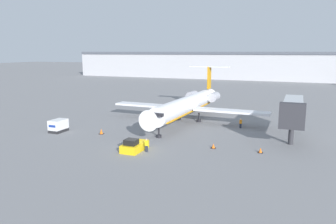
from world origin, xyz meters
TOP-DOWN VIEW (x-y plane):
  - ground_plane at (0.00, 0.00)m, footprint 600.00×600.00m
  - terminal_building at (0.00, 120.00)m, footprint 180.00×16.80m
  - airplane_main at (0.49, 19.69)m, footprint 29.29×30.24m
  - pushback_tug at (-0.23, 0.21)m, footprint 2.20×4.20m
  - luggage_cart at (-16.21, 4.70)m, footprint 1.85×2.90m
  - worker_near_tug at (1.48, 0.29)m, footprint 0.40×0.24m
  - worker_by_wing at (10.42, 18.08)m, footprint 0.40×0.24m
  - traffic_cone_left at (-9.03, 5.98)m, footprint 0.69×0.69m
  - traffic_cone_right at (9.03, 5.00)m, footprint 0.64×0.64m
  - traffic_cone_mid at (15.06, 5.28)m, footprint 0.61×0.61m
  - jet_bridge at (18.48, 13.32)m, footprint 3.20×12.53m

SIDE VIEW (x-z plane):
  - ground_plane at x=0.00m, z-range 0.00..0.00m
  - traffic_cone_right at x=9.03m, z-range -0.02..0.62m
  - traffic_cone_mid at x=15.06m, z-range -0.02..0.64m
  - traffic_cone_left at x=-9.03m, z-range -0.02..0.82m
  - pushback_tug at x=-0.23m, z-range -0.23..1.48m
  - worker_by_wing at x=10.42m, z-range 0.03..1.65m
  - worker_near_tug at x=1.48m, z-range 0.04..1.76m
  - luggage_cart at x=-16.21m, z-range 0.00..1.97m
  - airplane_main at x=0.49m, z-range -1.58..8.00m
  - jet_bridge at x=18.48m, z-range 1.36..7.55m
  - terminal_building at x=0.00m, z-range 0.03..12.65m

